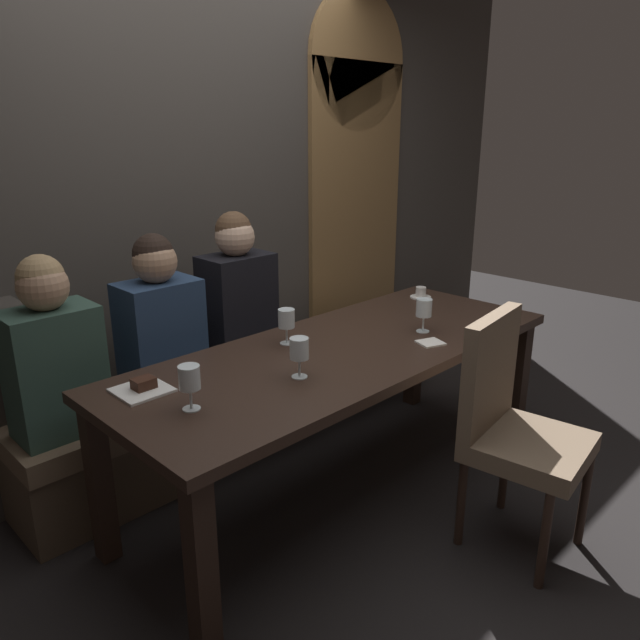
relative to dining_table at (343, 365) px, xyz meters
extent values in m
plane|color=black|center=(0.00, 0.00, -0.65)|extent=(9.00, 9.00, 0.00)
cube|color=#423D38|center=(0.00, 1.22, 0.85)|extent=(6.00, 0.12, 3.00)
cube|color=olive|center=(1.35, 1.15, 0.40)|extent=(0.90, 0.05, 2.10)
cylinder|color=olive|center=(1.35, 1.15, 1.45)|extent=(0.90, 0.05, 0.90)
cube|color=black|center=(-1.03, -0.35, -0.30)|extent=(0.08, 0.08, 0.69)
cube|color=black|center=(1.03, -0.35, -0.30)|extent=(0.08, 0.08, 0.69)
cube|color=black|center=(-1.03, 0.35, -0.30)|extent=(0.08, 0.08, 0.69)
cube|color=black|center=(1.03, 0.35, -0.30)|extent=(0.08, 0.08, 0.69)
cube|color=#302119|center=(0.00, 0.00, 0.07)|extent=(2.20, 0.84, 0.04)
cube|color=#4A3C2E|center=(0.00, 0.70, -0.48)|extent=(2.50, 0.40, 0.35)
cube|color=brown|center=(0.00, 0.70, -0.25)|extent=(2.50, 0.44, 0.10)
cylinder|color=#302119|center=(0.06, -0.98, -0.44)|extent=(0.04, 0.04, 0.42)
cylinder|color=#302119|center=(0.42, -0.98, -0.44)|extent=(0.04, 0.04, 0.42)
cylinder|color=#302119|center=(0.06, -0.62, -0.44)|extent=(0.04, 0.04, 0.42)
cylinder|color=#302119|center=(0.42, -0.62, -0.44)|extent=(0.04, 0.04, 0.42)
cube|color=brown|center=(0.24, -0.80, -0.19)|extent=(0.49, 0.49, 0.08)
cube|color=brown|center=(0.21, -0.61, 0.09)|extent=(0.44, 0.12, 0.48)
cube|color=#2D473D|center=(-1.02, 0.67, 0.07)|extent=(0.36, 0.24, 0.54)
sphere|color=tan|center=(-1.02, 0.67, 0.43)|extent=(0.20, 0.20, 0.20)
sphere|color=#9E7F56|center=(-1.02, 0.68, 0.47)|extent=(0.18, 0.18, 0.18)
cube|color=navy|center=(-0.52, 0.68, 0.08)|extent=(0.36, 0.24, 0.56)
sphere|color=tan|center=(-0.52, 0.68, 0.45)|extent=(0.20, 0.20, 0.20)
sphere|color=black|center=(-0.52, 0.69, 0.49)|extent=(0.18, 0.18, 0.18)
cube|color=black|center=(-0.05, 0.71, 0.11)|extent=(0.36, 0.24, 0.61)
sphere|color=#DBB293|center=(-0.05, 0.71, 0.50)|extent=(0.20, 0.20, 0.20)
sphere|color=brown|center=(-0.05, 0.72, 0.54)|extent=(0.18, 0.18, 0.18)
cylinder|color=silver|center=(-0.84, -0.05, 0.09)|extent=(0.06, 0.06, 0.00)
cylinder|color=silver|center=(-0.84, -0.05, 0.13)|extent=(0.01, 0.01, 0.07)
cylinder|color=silver|center=(-0.84, -0.05, 0.21)|extent=(0.08, 0.08, 0.08)
cylinder|color=silver|center=(-0.37, -0.11, 0.09)|extent=(0.06, 0.06, 0.00)
cylinder|color=silver|center=(-0.37, -0.11, 0.13)|extent=(0.01, 0.01, 0.07)
cylinder|color=silver|center=(-0.37, -0.11, 0.21)|extent=(0.08, 0.08, 0.08)
cylinder|color=silver|center=(-0.15, 0.21, 0.09)|extent=(0.06, 0.06, 0.00)
cylinder|color=silver|center=(-0.15, 0.21, 0.13)|extent=(0.01, 0.01, 0.07)
cylinder|color=silver|center=(-0.15, 0.21, 0.21)|extent=(0.08, 0.08, 0.08)
cylinder|color=silver|center=(0.43, -0.13, 0.09)|extent=(0.06, 0.06, 0.00)
cylinder|color=silver|center=(0.43, -0.13, 0.13)|extent=(0.01, 0.01, 0.07)
cylinder|color=silver|center=(0.43, -0.13, 0.21)|extent=(0.08, 0.08, 0.08)
cylinder|color=white|center=(0.91, 0.24, 0.09)|extent=(0.12, 0.12, 0.01)
cylinder|color=white|center=(0.91, 0.24, 0.12)|extent=(0.06, 0.06, 0.06)
cylinder|color=brown|center=(0.91, 0.24, 0.15)|extent=(0.05, 0.05, 0.01)
cube|color=white|center=(-0.88, 0.21, 0.09)|extent=(0.19, 0.19, 0.01)
cube|color=#381E14|center=(-0.87, 0.21, 0.12)|extent=(0.08, 0.06, 0.04)
cube|color=silver|center=(0.31, -0.25, 0.09)|extent=(0.14, 0.13, 0.01)
camera|label=1|loc=(-1.87, -1.72, 1.04)|focal=33.80mm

